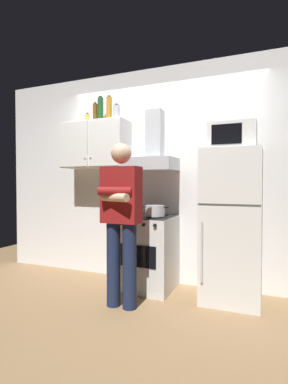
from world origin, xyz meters
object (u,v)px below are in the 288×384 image
(microwave, at_px, (232,136))
(person_standing, at_px, (121,218))
(bottle_wine_green, at_px, (101,110))
(bottle_liquor_amber, at_px, (109,109))
(bottle_canister_steel, at_px, (117,112))
(stove_oven, at_px, (148,252))
(refrigerator, at_px, (232,225))
(bottle_beer_brown, at_px, (95,113))
(range_hood, at_px, (152,154))
(bottle_spice_jar, at_px, (87,119))
(upper_cabinet, at_px, (95,145))
(cooking_pot, at_px, (155,211))

(microwave, bearing_deg, person_standing, -148.00)
(bottle_wine_green, bearing_deg, bottle_liquor_amber, -11.34)
(bottle_canister_steel, relative_size, bottle_liquor_amber, 0.61)
(stove_oven, relative_size, refrigerator, 0.55)
(stove_oven, relative_size, bottle_beer_brown, 3.30)
(bottle_canister_steel, xyz_separation_m, bottle_wine_green, (-0.27, 0.05, 0.07))
(range_hood, height_order, bottle_canister_steel, bottle_canister_steel)
(bottle_spice_jar, distance_m, bottle_beer_brown, 0.13)
(bottle_beer_brown, bearing_deg, microwave, -4.64)
(upper_cabinet, xyz_separation_m, cooking_pot, (0.93, -0.24, -0.81))
(microwave, height_order, bottle_wine_green, bottle_wine_green)
(microwave, bearing_deg, refrigerator, -89.10)
(bottle_canister_steel, relative_size, bottle_spice_jar, 1.41)
(upper_cabinet, bearing_deg, refrigerator, -4.07)
(microwave, distance_m, bottle_liquor_amber, 1.61)
(bottle_canister_steel, distance_m, bottle_beer_brown, 0.36)
(person_standing, height_order, cooking_pot, person_standing)
(refrigerator, bearing_deg, upper_cabinet, 175.93)
(refrigerator, bearing_deg, cooking_pot, -171.68)
(range_hood, distance_m, person_standing, 1.01)
(bottle_liquor_amber, bearing_deg, bottle_wine_green, 168.66)
(microwave, xyz_separation_m, cooking_pot, (-0.82, -0.14, -0.80))
(upper_cabinet, bearing_deg, range_hood, 0.09)
(cooking_pot, xyz_separation_m, bottle_spice_jar, (-1.07, 0.28, 1.18))
(bottle_liquor_amber, bearing_deg, bottle_canister_steel, -11.90)
(bottle_spice_jar, xyz_separation_m, bottle_liquor_amber, (0.35, -0.03, 0.09))
(stove_oven, xyz_separation_m, microwave, (0.95, 0.02, 1.31))
(stove_oven, height_order, person_standing, person_standing)
(upper_cabinet, relative_size, stove_oven, 1.03)
(range_hood, relative_size, microwave, 1.56)
(upper_cabinet, height_order, bottle_liquor_amber, bottle_liquor_amber)
(bottle_liquor_amber, bearing_deg, stove_oven, -11.77)
(microwave, bearing_deg, bottle_canister_steel, 176.86)
(microwave, bearing_deg, range_hood, 173.54)
(range_hood, bearing_deg, bottle_beer_brown, 177.49)
(refrigerator, xyz_separation_m, microwave, (-0.00, 0.02, 0.94))
(upper_cabinet, height_order, bottle_canister_steel, bottle_canister_steel)
(upper_cabinet, bearing_deg, bottle_wine_green, 21.16)
(cooking_pot, bearing_deg, range_hood, 117.88)
(upper_cabinet, relative_size, bottle_wine_green, 2.70)
(bottle_liquor_amber, xyz_separation_m, bottle_beer_brown, (-0.23, 0.04, -0.03))
(bottle_canister_steel, xyz_separation_m, bottle_beer_brown, (-0.35, 0.07, 0.04))
(range_hood, relative_size, bottle_canister_steel, 3.89)
(upper_cabinet, xyz_separation_m, microwave, (1.75, -0.11, -0.01))
(bottle_spice_jar, distance_m, bottle_liquor_amber, 0.36)
(upper_cabinet, height_order, bottle_spice_jar, bottle_spice_jar)
(stove_oven, xyz_separation_m, bottle_wine_green, (-0.73, 0.15, 1.78))
(bottle_canister_steel, height_order, bottle_beer_brown, bottle_beer_brown)
(stove_oven, xyz_separation_m, bottle_liquor_amber, (-0.59, 0.12, 1.77))
(cooking_pot, height_order, bottle_wine_green, bottle_wine_green)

